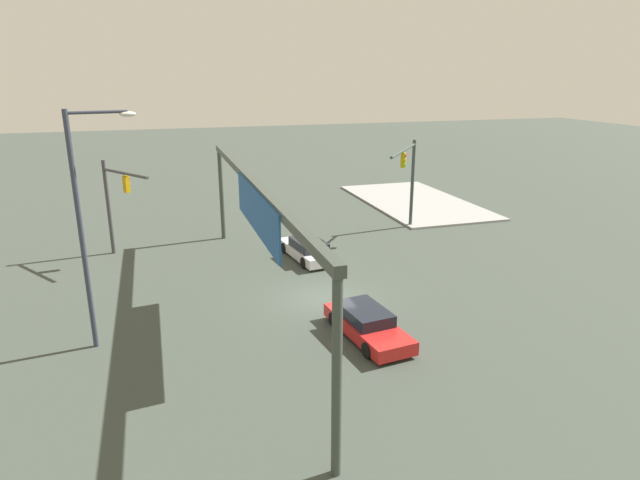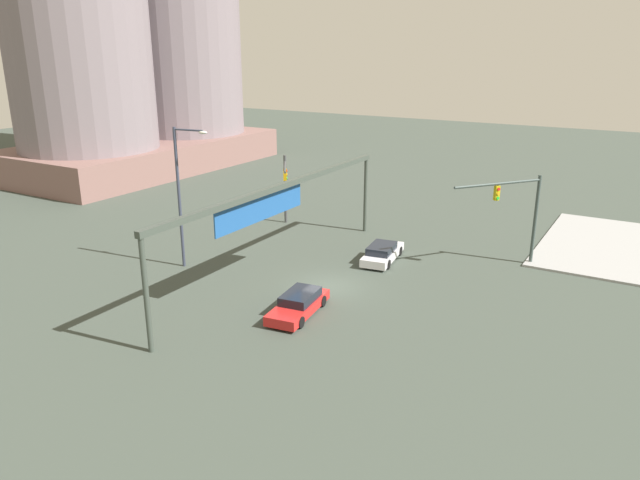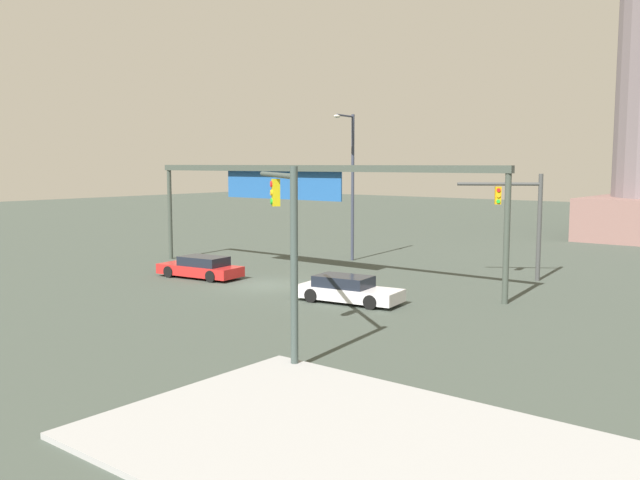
{
  "view_description": "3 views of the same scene",
  "coord_description": "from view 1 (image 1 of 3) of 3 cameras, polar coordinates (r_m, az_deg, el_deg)",
  "views": [
    {
      "loc": [
        -23.52,
        7.49,
        10.68
      ],
      "look_at": [
        -0.22,
        0.3,
        3.12
      ],
      "focal_mm": 30.49,
      "sensor_mm": 36.0,
      "label": 1
    },
    {
      "loc": [
        -30.06,
        -17.08,
        14.27
      ],
      "look_at": [
        -1.63,
        -0.28,
        3.55
      ],
      "focal_mm": 33.52,
      "sensor_mm": 36.0,
      "label": 2
    },
    {
      "loc": [
        24.13,
        -25.38,
        6.27
      ],
      "look_at": [
        2.8,
        1.16,
        2.46
      ],
      "focal_mm": 38.27,
      "sensor_mm": 36.0,
      "label": 3
    }
  ],
  "objects": [
    {
      "name": "overhead_sign_gantry",
      "position": [
        24.0,
        -7.0,
        4.06
      ],
      "size": [
        23.82,
        0.43,
        6.21
      ],
      "color": "#39423B",
      "rests_on": "ground"
    },
    {
      "name": "sedan_car_approaching",
      "position": [
        32.3,
        -1.34,
        -1.0
      ],
      "size": [
        5.04,
        2.44,
        1.21
      ],
      "rotation": [
        0.0,
        0.0,
        0.14
      ],
      "color": "silver",
      "rests_on": "ground"
    },
    {
      "name": "sidewalk_corner",
      "position": [
        47.22,
        9.95,
        4.0
      ],
      "size": [
        15.21,
        8.14,
        0.15
      ],
      "primitive_type": "cube",
      "color": "gray",
      "rests_on": "ground"
    },
    {
      "name": "traffic_signal_opposite_side",
      "position": [
        34.11,
        -20.69,
        4.37
      ],
      "size": [
        3.81,
        2.63,
        5.75
      ],
      "rotation": [
        0.0,
        0.0,
        -2.55
      ],
      "color": "#3D3F3F",
      "rests_on": "ground"
    },
    {
      "name": "streetlamp_curved_arm",
      "position": [
        22.47,
        -23.34,
        2.18
      ],
      "size": [
        0.61,
        2.53,
        9.42
      ],
      "rotation": [
        0.0,
        0.0,
        -1.42
      ],
      "color": "#323848",
      "rests_on": "ground"
    },
    {
      "name": "sedan_car_waiting_far",
      "position": [
        23.12,
        4.94,
        -8.75
      ],
      "size": [
        5.07,
        2.42,
        1.21
      ],
      "rotation": [
        0.0,
        0.0,
        3.27
      ],
      "color": "red",
      "rests_on": "ground"
    },
    {
      "name": "ground_plane",
      "position": [
        26.9,
        0.48,
        -6.16
      ],
      "size": [
        177.21,
        177.21,
        0.0
      ],
      "primitive_type": "plane",
      "color": "#3B433C"
    },
    {
      "name": "traffic_signal_near_corner",
      "position": [
        37.42,
        9.28,
        7.19
      ],
      "size": [
        5.36,
        4.27,
        6.2
      ],
      "rotation": [
        0.0,
        0.0,
        2.47
      ],
      "color": "#36423F",
      "rests_on": "ground"
    }
  ]
}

